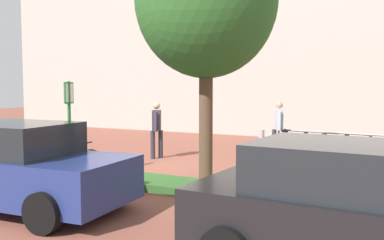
{
  "coord_description": "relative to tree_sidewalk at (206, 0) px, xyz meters",
  "views": [
    {
      "loc": [
        6.25,
        -9.84,
        2.19
      ],
      "look_at": [
        0.43,
        1.65,
        1.19
      ],
      "focal_mm": 40.74,
      "sensor_mm": 36.0,
      "label": 1
    }
  ],
  "objects": [
    {
      "name": "car_navy_sedan",
      "position": [
        -2.65,
        -2.56,
        -3.14
      ],
      "size": [
        4.4,
        2.23,
        1.54
      ],
      "color": "navy",
      "rests_on": "ground"
    },
    {
      "name": "ground_plane",
      "position": [
        -2.51,
        1.83,
        -3.9
      ],
      "size": [
        60.0,
        60.0,
        0.0
      ],
      "primitive_type": "plane",
      "color": "brown"
    },
    {
      "name": "person_casual_tan",
      "position": [
        0.04,
        5.33,
        -2.92
      ],
      "size": [
        0.37,
        0.58,
        1.72
      ],
      "color": "#383342",
      "rests_on": "ground"
    },
    {
      "name": "bollard_steel",
      "position": [
        -0.22,
        4.4,
        -3.45
      ],
      "size": [
        0.16,
        0.16,
        0.9
      ],
      "primitive_type": "cylinder",
      "color": "#ADADB2",
      "rests_on": "ground"
    },
    {
      "name": "bike_at_sign",
      "position": [
        -3.71,
        0.21,
        -3.55
      ],
      "size": [
        1.67,
        0.42,
        0.86
      ],
      "color": "black",
      "rests_on": "ground"
    },
    {
      "name": "building_facade",
      "position": [
        -2.51,
        10.82,
        1.1
      ],
      "size": [
        28.0,
        1.2,
        10.0
      ],
      "primitive_type": "cube",
      "color": "#B2ADA3",
      "rests_on": "ground"
    },
    {
      "name": "planter_strip",
      "position": [
        -2.19,
        0.02,
        -3.82
      ],
      "size": [
        7.0,
        1.1,
        0.16
      ],
      "primitive_type": "cube",
      "color": "#336028",
      "rests_on": "ground"
    },
    {
      "name": "parking_sign_post",
      "position": [
        -3.66,
        0.02,
        -2.38
      ],
      "size": [
        0.08,
        0.36,
        2.31
      ],
      "color": "#2D7238",
      "rests_on": "ground"
    },
    {
      "name": "person_suited_navy",
      "position": [
        -3.16,
        3.23,
        -2.92
      ],
      "size": [
        0.39,
        0.56,
        1.72
      ],
      "color": "#2D2D38",
      "rests_on": "ground"
    },
    {
      "name": "tree_sidewalk",
      "position": [
        0.0,
        0.0,
        0.0
      ],
      "size": [
        2.86,
        2.86,
        5.49
      ],
      "color": "brown",
      "rests_on": "ground"
    },
    {
      "name": "bike_rack_cluster",
      "position": [
        1.79,
        5.49,
        -3.56
      ],
      "size": [
        3.74,
        1.87,
        0.83
      ],
      "color": "#99999E",
      "rests_on": "ground"
    },
    {
      "name": "car_black_suv",
      "position": [
        3.4,
        -2.79,
        -3.14
      ],
      "size": [
        4.4,
        2.23,
        1.54
      ],
      "color": "black",
      "rests_on": "ground"
    }
  ]
}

